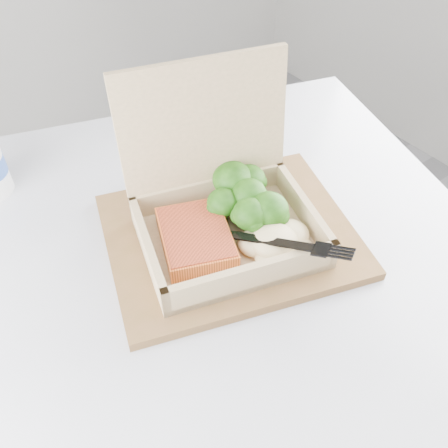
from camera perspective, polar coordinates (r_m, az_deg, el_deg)
cafe_table at (r=0.83m, az=-1.54°, el=-13.24°), size 1.02×1.02×0.73m
serving_tray at (r=0.70m, az=0.66°, el=-1.30°), size 0.41×0.36×0.01m
takeout_container at (r=0.67m, az=-0.40°, el=2.94°), size 0.28×0.26×0.22m
salmon_fillet at (r=0.66m, az=-3.25°, el=-1.61°), size 0.13×0.14×0.02m
broccoli_pile at (r=0.70m, az=2.83°, el=2.65°), size 0.13×0.13×0.05m
mashed_potatoes at (r=0.65m, az=5.78°, el=-2.03°), size 0.10×0.09×0.03m
plastic_fork at (r=0.64m, az=3.21°, el=-1.28°), size 0.10×0.16×0.03m
receipt at (r=0.83m, az=-3.45°, el=6.62°), size 0.15×0.17×0.00m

